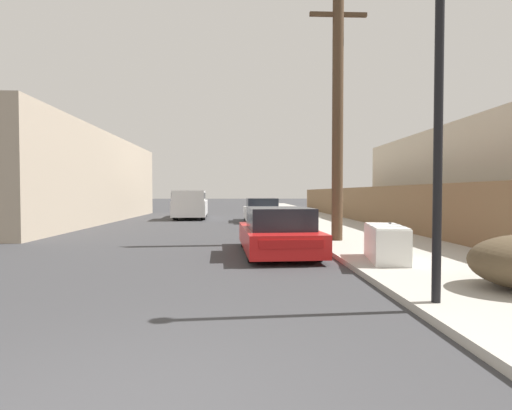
# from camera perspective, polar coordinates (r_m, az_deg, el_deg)

# --- Properties ---
(sidewalk_curb) EXTENTS (4.20, 63.00, 0.12)m
(sidewalk_curb) POSITION_cam_1_polar(r_m,az_deg,el_deg) (26.50, 7.22, -1.65)
(sidewalk_curb) COLOR #ADA89E
(sidewalk_curb) RESTS_ON ground
(discarded_fridge) EXTENTS (1.00, 1.86, 0.81)m
(discarded_fridge) POSITION_cam_1_polar(r_m,az_deg,el_deg) (9.32, 18.05, -5.17)
(discarded_fridge) COLOR white
(discarded_fridge) RESTS_ON sidewalk_curb
(parked_sports_car_red) EXTENTS (2.02, 4.28, 1.24)m
(parked_sports_car_red) POSITION_cam_1_polar(r_m,az_deg,el_deg) (10.60, 3.12, -3.98)
(parked_sports_car_red) COLOR red
(parked_sports_car_red) RESTS_ON ground
(car_parked_mid) EXTENTS (1.99, 4.44, 1.32)m
(car_parked_mid) POSITION_cam_1_polar(r_m,az_deg,el_deg) (22.58, 0.78, -0.78)
(car_parked_mid) COLOR silver
(car_parked_mid) RESTS_ON ground
(pickup_truck) EXTENTS (2.27, 5.97, 1.75)m
(pickup_truck) POSITION_cam_1_polar(r_m,az_deg,el_deg) (25.45, -9.32, 0.07)
(pickup_truck) COLOR silver
(pickup_truck) RESTS_ON ground
(utility_pole) EXTENTS (1.80, 0.35, 7.85)m
(utility_pole) POSITION_cam_1_polar(r_m,az_deg,el_deg) (13.12, 11.59, 12.75)
(utility_pole) COLOR #4C3826
(utility_pole) RESTS_ON sidewalk_curb
(street_lamp) EXTENTS (0.26, 0.26, 4.62)m
(street_lamp) POSITION_cam_1_polar(r_m,az_deg,el_deg) (6.07, 24.63, 12.88)
(street_lamp) COLOR black
(street_lamp) RESTS_ON sidewalk_curb
(wooden_fence) EXTENTS (0.08, 35.81, 1.80)m
(wooden_fence) POSITION_cam_1_polar(r_m,az_deg,el_deg) (20.20, 16.02, -0.03)
(wooden_fence) COLOR brown
(wooden_fence) RESTS_ON sidewalk_curb
(building_left_block) EXTENTS (7.00, 19.33, 4.84)m
(building_left_block) POSITION_cam_1_polar(r_m,az_deg,el_deg) (24.93, -27.25, 3.39)
(building_left_block) COLOR tan
(building_left_block) RESTS_ON ground
(building_right_house) EXTENTS (6.00, 16.35, 4.36)m
(building_right_house) POSITION_cam_1_polar(r_m,az_deg,el_deg) (19.51, 32.60, 3.11)
(building_right_house) COLOR beige
(building_right_house) RESTS_ON ground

